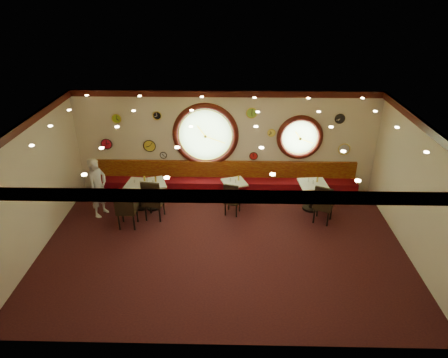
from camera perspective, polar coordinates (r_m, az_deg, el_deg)
floor at (r=10.17m, az=-0.10°, el=-9.62°), size 9.00×6.00×0.00m
ceiling at (r=8.66m, az=-0.12°, el=7.65°), size 9.00×6.00×0.02m
wall_back at (r=12.03m, az=0.24°, el=5.18°), size 9.00×0.02×3.20m
wall_front at (r=6.83m, az=-0.75°, el=-13.82°), size 9.00×0.02×3.20m
wall_left at (r=10.43m, az=-25.67°, el=-1.24°), size 0.02×6.00×3.20m
wall_right at (r=10.25m, az=25.93°, el=-1.79°), size 0.02×6.00×3.20m
molding_back at (r=11.51m, az=0.25°, el=12.08°), size 9.00×0.10×0.18m
molding_front at (r=6.00m, az=-0.82°, el=-2.51°), size 9.00×0.10×0.18m
molding_left at (r=9.86m, az=-27.14°, el=6.52°), size 0.10×6.00×0.18m
molding_right at (r=9.67m, az=27.44°, el=6.10°), size 0.10×6.00×0.18m
banquette_base at (r=12.42m, az=0.20°, el=-1.75°), size 8.00×0.55×0.20m
banquette_seat at (r=12.30m, az=0.21°, el=-0.73°), size 8.00×0.55×0.30m
banquette_back at (r=12.32m, az=0.23°, el=1.40°), size 8.00×0.10×0.55m
porthole_left_glass at (r=11.96m, az=-2.65°, el=6.30°), size 1.66×0.02×1.66m
porthole_left_frame at (r=11.95m, az=-2.65°, el=6.27°), size 1.98×0.18×1.98m
porthole_left_ring at (r=11.92m, az=-2.66°, el=6.22°), size 1.61×0.03×1.61m
porthole_right_glass at (r=12.12m, az=10.76°, el=5.87°), size 1.10×0.02×1.10m
porthole_right_frame at (r=12.10m, az=10.77°, el=5.84°), size 1.38×0.18×1.38m
porthole_right_ring at (r=12.07m, az=10.79°, el=5.79°), size 1.09×0.03×1.09m
wall_clock_0 at (r=12.29m, az=-10.59°, el=4.68°), size 0.36×0.03×0.36m
wall_clock_1 at (r=12.16m, az=4.25°, el=3.31°), size 0.24×0.03×0.24m
wall_clock_2 at (r=12.12m, az=16.22°, el=8.28°), size 0.28×0.03×0.28m
wall_clock_3 at (r=11.68m, az=3.98°, el=9.39°), size 0.30×0.03×0.30m
wall_clock_4 at (r=11.92m, az=6.79°, el=6.58°), size 0.22×0.03×0.22m
wall_clock_5 at (r=12.60m, az=-16.42°, el=4.83°), size 0.32×0.03×0.32m
wall_clock_6 at (r=12.50m, az=16.77°, el=4.11°), size 0.34×0.03×0.34m
wall_clock_7 at (r=12.33m, az=-8.65°, el=3.40°), size 0.20×0.03×0.20m
wall_clock_8 at (r=12.22m, az=-15.10°, el=8.33°), size 0.26×0.03×0.26m
wall_clock_9 at (r=11.91m, az=-9.54°, el=8.92°), size 0.24×0.03×0.24m
table_a at (r=11.78m, az=-11.90°, el=-1.86°), size 0.80×0.80×0.80m
table_b at (r=11.70m, az=-10.18°, el=-1.83°), size 0.94×0.94×0.81m
table_c at (r=11.79m, az=1.49°, el=-1.52°), size 0.82×0.82×0.70m
table_d at (r=11.71m, az=12.48°, el=-1.97°), size 0.83×0.83×0.83m
chair_a at (r=10.80m, az=-13.91°, el=-3.73°), size 0.51×0.51×0.75m
chair_b at (r=11.02m, az=-10.18°, el=-2.67°), size 0.57×0.57×0.75m
chair_c at (r=11.13m, az=1.12°, el=-2.63°), size 0.52×0.52×0.62m
chair_d at (r=11.05m, az=14.01°, el=-3.24°), size 0.64×0.64×0.71m
condiment_a_salt at (r=11.69m, az=-12.69°, el=-0.31°), size 0.03×0.03×0.09m
condiment_b_salt at (r=11.64m, az=-10.95°, el=-0.09°), size 0.04×0.04×0.11m
condiment_c_salt at (r=11.67m, az=0.91°, el=-0.16°), size 0.03×0.03×0.09m
condiment_d_salt at (r=11.60m, az=11.98°, el=-0.17°), size 0.04×0.04×0.11m
condiment_a_pepper at (r=11.55m, az=-11.87°, el=-0.54°), size 0.03×0.03×0.09m
condiment_b_pepper at (r=11.47m, az=-10.11°, el=-0.48°), size 0.03×0.03×0.10m
condiment_c_pepper at (r=11.58m, az=1.67°, el=-0.36°), size 0.03×0.03×0.09m
condiment_d_pepper at (r=11.53m, az=12.63°, el=-0.42°), size 0.04×0.04×0.10m
condiment_a_bottle at (r=11.67m, az=-11.29°, el=0.06°), size 0.06×0.06×0.18m
condiment_b_bottle at (r=11.57m, az=-9.74°, el=-0.03°), size 0.05×0.05×0.15m
condiment_c_bottle at (r=11.73m, az=2.08°, el=0.17°), size 0.05×0.05×0.16m
condiment_d_bottle at (r=11.65m, az=13.19°, el=-0.03°), size 0.05×0.05×0.17m
waiter at (r=11.56m, az=-17.55°, el=-1.15°), size 0.62×0.74×1.72m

